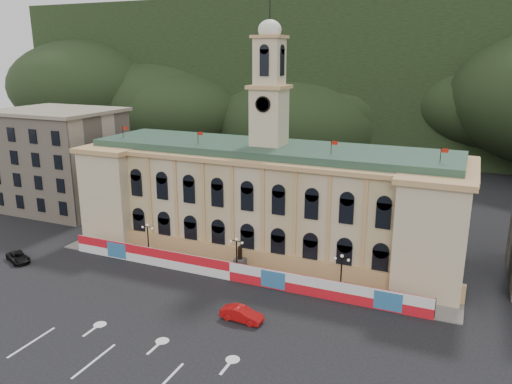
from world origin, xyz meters
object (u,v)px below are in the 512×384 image
at_px(lamp_center, 237,253).
at_px(red_sedan, 242,314).
at_px(black_suv, 18,257).
at_px(statue, 240,263).

xyz_separation_m(lamp_center, red_sedan, (5.72, -10.63, -2.28)).
distance_m(lamp_center, black_suv, 31.30).
relative_size(red_sedan, black_suv, 0.94).
xyz_separation_m(red_sedan, black_suv, (-35.72, 2.03, -0.13)).
height_order(statue, black_suv, statue).
bearing_deg(black_suv, red_sedan, -69.29).
bearing_deg(lamp_center, statue, 90.00).
bearing_deg(black_suv, statue, -48.30).
distance_m(statue, lamp_center, 2.14).
relative_size(lamp_center, red_sedan, 1.05).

